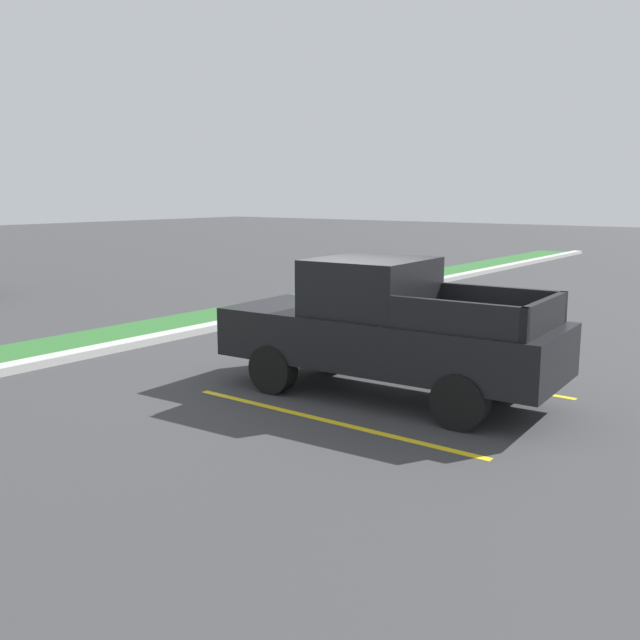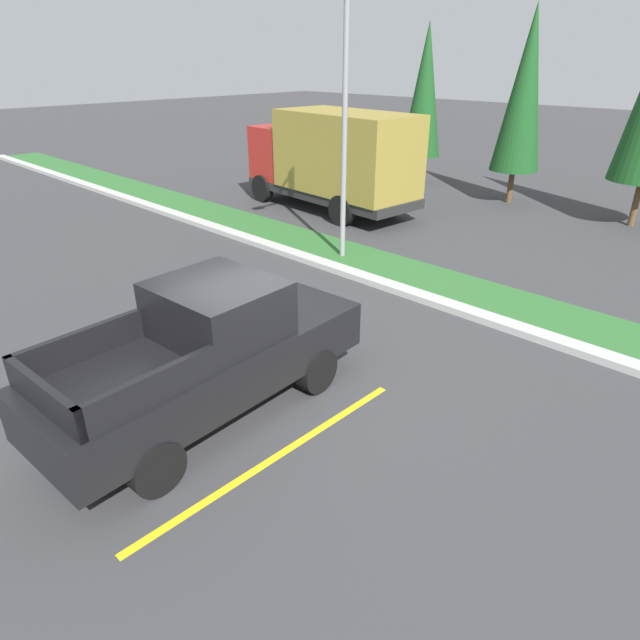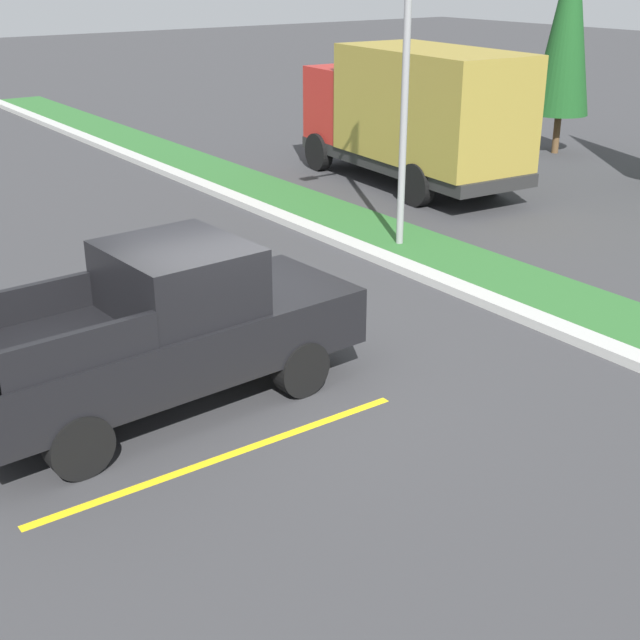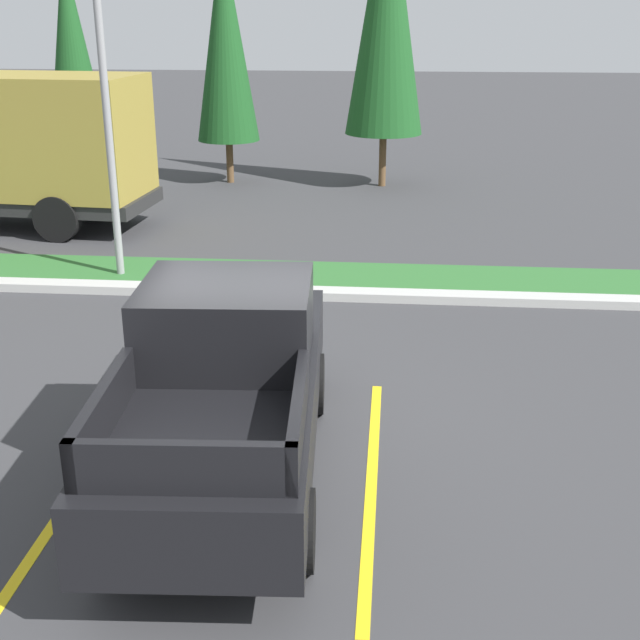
% 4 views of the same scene
% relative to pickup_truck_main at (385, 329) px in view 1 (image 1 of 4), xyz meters
% --- Properties ---
extents(ground_plane, '(120.00, 120.00, 0.00)m').
position_rel_pickup_truck_main_xyz_m(ground_plane, '(0.19, 0.92, -1.04)').
color(ground_plane, '#38383A').
extents(parking_line_near, '(0.12, 4.80, 0.01)m').
position_rel_pickup_truck_main_xyz_m(parking_line_near, '(-1.55, -0.05, -1.04)').
color(parking_line_near, yellow).
rests_on(parking_line_near, ground).
extents(parking_line_far, '(0.12, 4.80, 0.01)m').
position_rel_pickup_truck_main_xyz_m(parking_line_far, '(1.55, -0.05, -1.04)').
color(parking_line_far, yellow).
rests_on(parking_line_far, ground).
extents(curb_strip, '(56.00, 0.40, 0.15)m').
position_rel_pickup_truck_main_xyz_m(curb_strip, '(0.19, 5.92, -0.97)').
color(curb_strip, '#B2B2AD').
rests_on(curb_strip, ground).
extents(grass_median, '(56.00, 1.80, 0.06)m').
position_rel_pickup_truck_main_xyz_m(grass_median, '(0.19, 7.02, -1.01)').
color(grass_median, '#2D662D').
rests_on(grass_median, ground).
extents(pickup_truck_main, '(2.20, 5.33, 2.10)m').
position_rel_pickup_truck_main_xyz_m(pickup_truck_main, '(0.00, 0.00, 0.00)').
color(pickup_truck_main, black).
rests_on(pickup_truck_main, ground).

